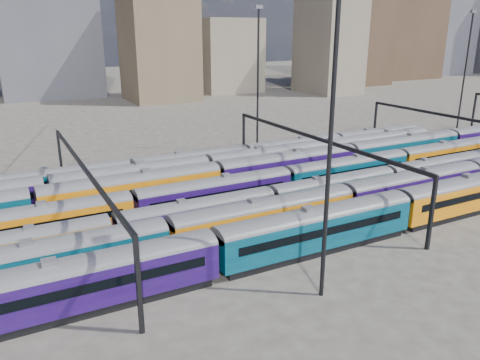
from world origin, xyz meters
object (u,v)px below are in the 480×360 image
rake_1 (346,198)px  rake_2 (333,186)px  rake_0 (469,190)px  mast_2 (331,134)px

rake_1 → rake_2: (2.22, 5.00, -0.40)m
rake_1 → rake_0: bearing=-18.5°
rake_0 → rake_2: bearing=141.8°
rake_1 → mast_2: size_ratio=5.09×
rake_0 → rake_1: bearing=161.5°
rake_1 → mast_2: bearing=-136.0°
rake_0 → rake_2: size_ratio=0.86×
rake_2 → mast_2: size_ratio=5.11×
rake_1 → rake_2: 5.48m
rake_0 → rake_1: size_ratio=0.87×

